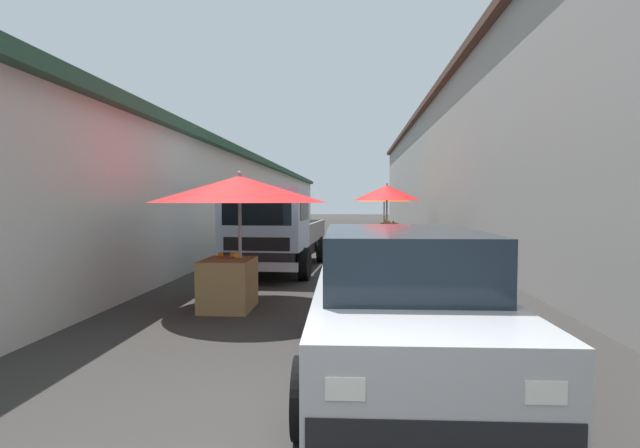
{
  "coord_description": "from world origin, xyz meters",
  "views": [
    {
      "loc": [
        -2.09,
        -0.33,
        1.75
      ],
      "look_at": [
        10.56,
        0.58,
        1.11
      ],
      "focal_mm": 26.04,
      "sensor_mm": 36.0,
      "label": 1
    }
  ],
  "objects_px": {
    "hatchback_car": "(401,300)",
    "vendor_by_crates": "(303,224)",
    "fruit_stall_far_left": "(238,203)",
    "delivery_truck": "(272,231)",
    "fruit_stall_far_right": "(387,202)",
    "fruit_stall_near_left": "(385,206)"
  },
  "relations": [
    {
      "from": "fruit_stall_far_left",
      "to": "delivery_truck",
      "type": "bearing_deg",
      "value": 0.55
    },
    {
      "from": "fruit_stall_near_left",
      "to": "delivery_truck",
      "type": "xyz_separation_m",
      "value": [
        -8.47,
        3.23,
        -0.51
      ]
    },
    {
      "from": "delivery_truck",
      "to": "fruit_stall_near_left",
      "type": "bearing_deg",
      "value": -20.87
    },
    {
      "from": "fruit_stall_far_left",
      "to": "hatchback_car",
      "type": "distance_m",
      "value": 3.74
    },
    {
      "from": "fruit_stall_near_left",
      "to": "fruit_stall_far_right",
      "type": "xyz_separation_m",
      "value": [
        -4.65,
        0.26,
        0.17
      ]
    },
    {
      "from": "hatchback_car",
      "to": "vendor_by_crates",
      "type": "xyz_separation_m",
      "value": [
        11.21,
        2.23,
        0.22
      ]
    },
    {
      "from": "fruit_stall_far_left",
      "to": "fruit_stall_far_right",
      "type": "xyz_separation_m",
      "value": [
        7.21,
        -2.94,
        0.01
      ]
    },
    {
      "from": "hatchback_car",
      "to": "vendor_by_crates",
      "type": "bearing_deg",
      "value": 11.23
    },
    {
      "from": "fruit_stall_far_left",
      "to": "delivery_truck",
      "type": "relative_size",
      "value": 0.57
    },
    {
      "from": "vendor_by_crates",
      "to": "fruit_stall_far_left",
      "type": "bearing_deg",
      "value": 179.08
    },
    {
      "from": "hatchback_car",
      "to": "fruit_stall_far_right",
      "type": "bearing_deg",
      "value": -3.32
    },
    {
      "from": "fruit_stall_far_left",
      "to": "fruit_stall_far_right",
      "type": "bearing_deg",
      "value": -22.18
    },
    {
      "from": "vendor_by_crates",
      "to": "hatchback_car",
      "type": "bearing_deg",
      "value": -168.77
    },
    {
      "from": "hatchback_car",
      "to": "delivery_truck",
      "type": "height_order",
      "value": "delivery_truck"
    },
    {
      "from": "delivery_truck",
      "to": "vendor_by_crates",
      "type": "height_order",
      "value": "delivery_truck"
    },
    {
      "from": "hatchback_car",
      "to": "fruit_stall_far_left",
      "type": "bearing_deg",
      "value": 40.94
    },
    {
      "from": "fruit_stall_far_left",
      "to": "vendor_by_crates",
      "type": "xyz_separation_m",
      "value": [
        8.49,
        -0.14,
        -0.76
      ]
    },
    {
      "from": "fruit_stall_far_left",
      "to": "vendor_by_crates",
      "type": "relative_size",
      "value": 1.74
    },
    {
      "from": "fruit_stall_far_left",
      "to": "vendor_by_crates",
      "type": "distance_m",
      "value": 8.52
    },
    {
      "from": "delivery_truck",
      "to": "hatchback_car",
      "type": "bearing_deg",
      "value": -158.6
    },
    {
      "from": "fruit_stall_near_left",
      "to": "vendor_by_crates",
      "type": "bearing_deg",
      "value": 137.74
    },
    {
      "from": "fruit_stall_far_right",
      "to": "fruit_stall_near_left",
      "type": "bearing_deg",
      "value": -3.17
    }
  ]
}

